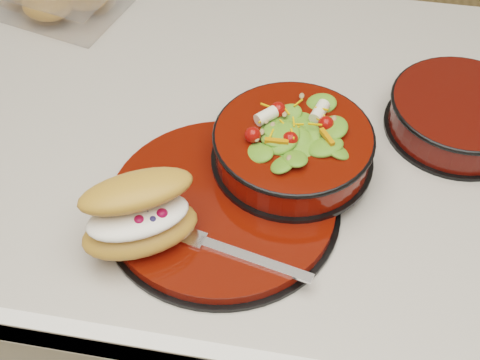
% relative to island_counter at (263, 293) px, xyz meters
% --- Properties ---
extents(island_counter, '(1.24, 0.74, 0.90)m').
position_rel_island_counter_xyz_m(island_counter, '(0.00, 0.00, 0.00)').
color(island_counter, beige).
rests_on(island_counter, ground).
extents(dinner_plate, '(0.31, 0.31, 0.02)m').
position_rel_island_counter_xyz_m(dinner_plate, '(-0.04, -0.16, 0.46)').
color(dinner_plate, black).
rests_on(dinner_plate, island_counter).
extents(salad_bowl, '(0.22, 0.22, 0.09)m').
position_rel_island_counter_xyz_m(salad_bowl, '(0.04, -0.07, 0.50)').
color(salad_bowl, black).
rests_on(salad_bowl, dinner_plate).
extents(croissant, '(0.16, 0.15, 0.09)m').
position_rel_island_counter_xyz_m(croissant, '(-0.12, -0.23, 0.51)').
color(croissant, '#CB7C3E').
rests_on(croissant, dinner_plate).
extents(fork, '(0.18, 0.06, 0.00)m').
position_rel_island_counter_xyz_m(fork, '(-0.01, -0.24, 0.47)').
color(fork, silver).
rests_on(fork, dinner_plate).
extents(extra_bowl, '(0.21, 0.21, 0.05)m').
position_rel_island_counter_xyz_m(extra_bowl, '(0.26, 0.05, 0.48)').
color(extra_bowl, black).
rests_on(extra_bowl, island_counter).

